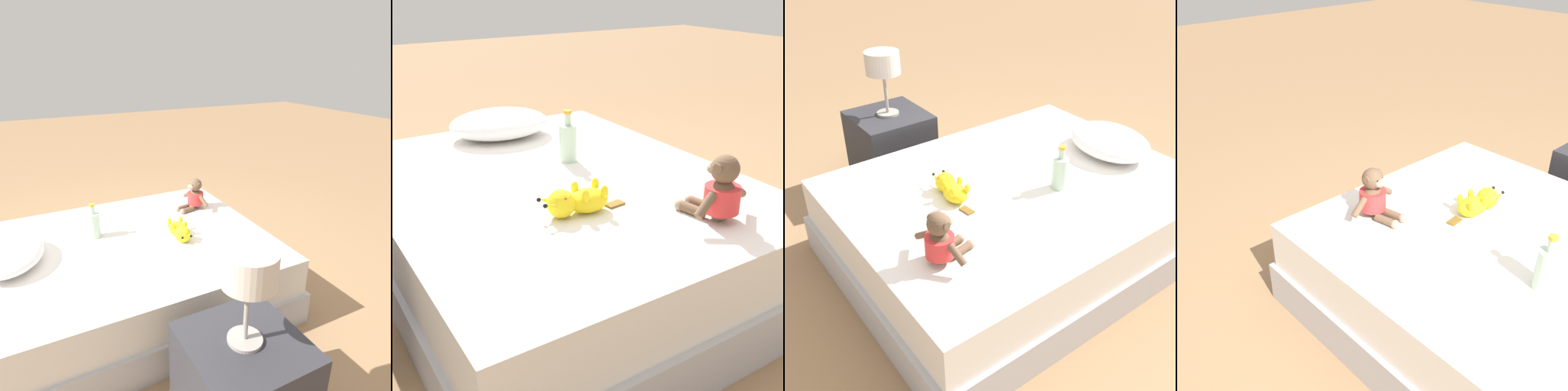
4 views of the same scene
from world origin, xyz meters
The scene contains 5 objects.
ground_plane centered at (0.00, 0.00, 0.00)m, with size 16.00×16.00×0.00m, color #93704C.
bed centered at (0.00, 0.00, 0.21)m, with size 1.40×1.81×0.43m.
plush_monkey centered at (0.28, -0.63, 0.53)m, with size 0.29×0.24×0.24m.
plush_yellow_creature centered at (-0.10, -0.33, 0.48)m, with size 0.33×0.12×0.10m.
glass_bottle centered at (0.16, 0.15, 0.52)m, with size 0.08×0.08×0.23m.
Camera 4 is at (1.51, 0.73, 1.60)m, focal length 43.60 mm.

